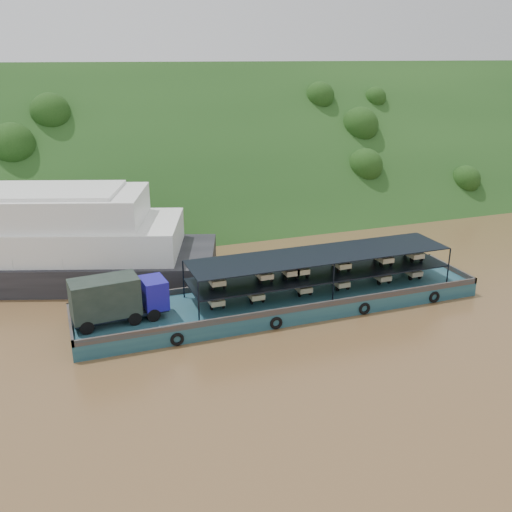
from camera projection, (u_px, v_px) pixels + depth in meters
name	position (u px, v px, depth m)	size (l,w,h in m)	color
ground	(288.00, 297.00, 51.41)	(160.00, 160.00, 0.00)	brown
hillside	(192.00, 204.00, 83.29)	(140.00, 28.00, 28.00)	#163613
cargo_barge	(266.00, 298.00, 48.24)	(35.00, 7.18, 4.87)	#163C4E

